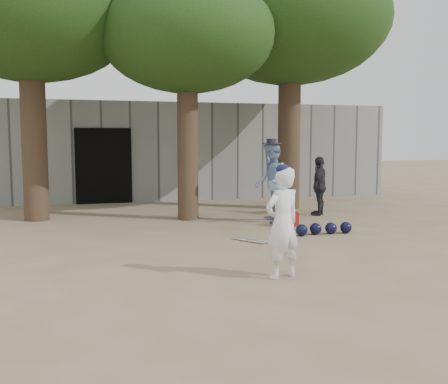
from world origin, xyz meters
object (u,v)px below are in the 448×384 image
object	(u,v)px
spectator_blue	(271,182)
red_bag	(287,219)
spectator_dark	(319,186)
boy_player	(283,223)

from	to	relation	value
spectator_blue	red_bag	world-z (taller)	spectator_blue
spectator_blue	spectator_dark	bearing A→B (deg)	126.71
boy_player	red_bag	bearing A→B (deg)	-132.33
spectator_blue	red_bag	bearing A→B (deg)	30.16
spectator_dark	red_bag	distance (m)	1.94
spectator_dark	red_bag	xyz separation A→B (m)	(-1.36, -1.26, -0.57)
boy_player	spectator_dark	size ratio (longest dim) A/B	1.02
boy_player	spectator_dark	distance (m)	5.90
spectator_blue	spectator_dark	world-z (taller)	spectator_blue
boy_player	spectator_blue	bearing A→B (deg)	-127.72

